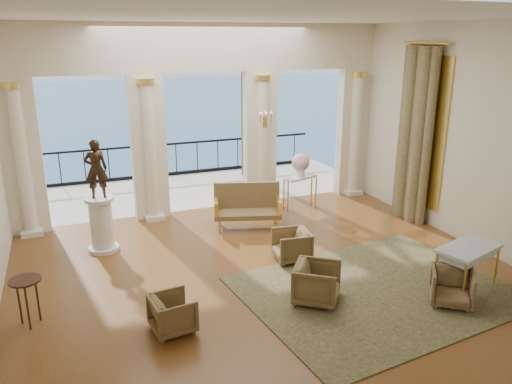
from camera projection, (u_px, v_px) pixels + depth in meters
name	position (u px, v px, depth m)	size (l,w,h in m)	color
floor	(267.00, 274.00, 9.22)	(9.00, 9.00, 0.00)	#4E3113
room_walls	(297.00, 130.00, 7.37)	(9.00, 9.00, 9.00)	beige
arcade	(206.00, 107.00, 11.84)	(9.00, 0.56, 4.50)	beige
terrace	(190.00, 190.00, 14.39)	(10.00, 3.60, 0.10)	beige
balustrade	(176.00, 162.00, 15.67)	(9.00, 0.06, 1.03)	black
palm_tree	(244.00, 40.00, 14.55)	(2.00, 2.00, 4.50)	#4C3823
sea	(88.00, 119.00, 64.30)	(160.00, 160.00, 0.00)	#245685
curtain	(414.00, 135.00, 11.44)	(0.33, 1.40, 4.09)	#4E462A
window_frame	(421.00, 131.00, 11.48)	(0.04, 1.60, 3.40)	#EBC34D
wall_sconce	(265.00, 121.00, 12.16)	(0.30, 0.11, 0.33)	#EBC34D
rug	(376.00, 291.00, 8.58)	(4.40, 3.42, 0.02)	#2F381C
armchair_a	(317.00, 281.00, 8.16)	(0.71, 0.67, 0.73)	#41341B
armchair_b	(452.00, 285.00, 8.10)	(0.64, 0.60, 0.66)	#41341B
armchair_c	(292.00, 244.00, 9.68)	(0.66, 0.62, 0.68)	#41341B
armchair_d	(173.00, 312.00, 7.36)	(0.61, 0.57, 0.62)	#41341B
settee	(247.00, 206.00, 11.39)	(1.63, 1.06, 1.00)	#41341B
game_table	(469.00, 251.00, 8.46)	(1.29, 0.95, 0.79)	#A1BAC9
pedestal	(102.00, 225.00, 10.08)	(0.62, 0.62, 1.14)	silver
statue	(96.00, 169.00, 9.73)	(0.43, 0.28, 1.17)	black
console_table	(300.00, 182.00, 12.54)	(0.94, 0.60, 0.83)	silver
urn	(301.00, 164.00, 12.40)	(0.44, 0.44, 0.59)	white
side_table	(26.00, 286.00, 7.41)	(0.47, 0.47, 0.76)	black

